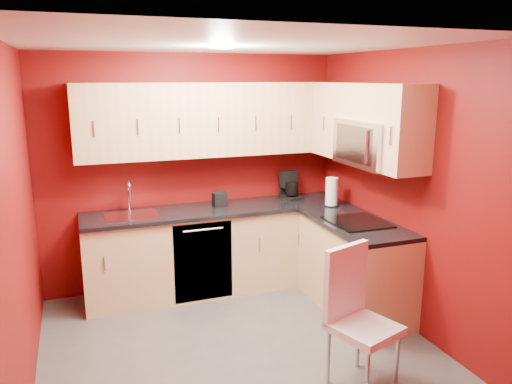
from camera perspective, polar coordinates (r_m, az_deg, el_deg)
floor at (r=4.51m, az=-2.29°, el=-16.99°), size 3.20×3.20×0.00m
ceiling at (r=3.91m, az=-2.63°, el=16.62°), size 3.20×3.20×0.00m
wall_back at (r=5.45m, az=-7.27°, el=2.29°), size 3.20×0.00×3.20m
wall_front at (r=2.71m, az=7.40°, el=-8.81°), size 3.20×0.00×3.20m
wall_left at (r=3.88m, az=-25.63°, el=-3.29°), size 0.00×3.00×3.00m
wall_right at (r=4.75m, az=16.24°, el=0.30°), size 0.00×3.00×3.00m
base_cabinets_back at (r=5.43m, az=-4.24°, el=-6.61°), size 2.80×0.60×0.87m
base_cabinets_right at (r=5.02m, az=11.16°, el=-8.47°), size 0.60×1.30×0.87m
countertop_back at (r=5.28m, az=-4.27°, el=-2.00°), size 2.80×0.63×0.04m
countertop_right at (r=4.86m, az=11.34°, el=-3.55°), size 0.63×1.27×0.04m
upper_cabinets_back at (r=5.25m, az=-4.87°, el=8.28°), size 2.80×0.35×0.75m
upper_cabinets_right at (r=4.93m, az=12.00°, el=8.47°), size 0.35×1.55×0.75m
microwave at (r=4.73m, az=13.10°, el=5.47°), size 0.42×0.76×0.42m
cooktop at (r=4.82m, az=11.51°, el=-3.38°), size 0.50×0.55×0.01m
sink at (r=5.12m, az=-14.08°, el=-2.21°), size 0.52×0.42×0.35m
dishwasher_front at (r=5.10m, az=-6.05°, el=-7.94°), size 0.60×0.02×0.82m
downlight at (r=4.20m, az=-3.92°, el=16.15°), size 0.20×0.20×0.01m
coffee_maker at (r=5.63m, az=4.08°, el=0.79°), size 0.24×0.28×0.31m
napkin_holder at (r=5.32m, az=-4.17°, el=-0.83°), size 0.14×0.14×0.15m
paper_towel at (r=5.36m, az=8.64°, el=0.02°), size 0.22×0.22×0.30m
dining_chair at (r=3.82m, az=12.30°, el=-14.19°), size 0.55×0.56×1.05m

